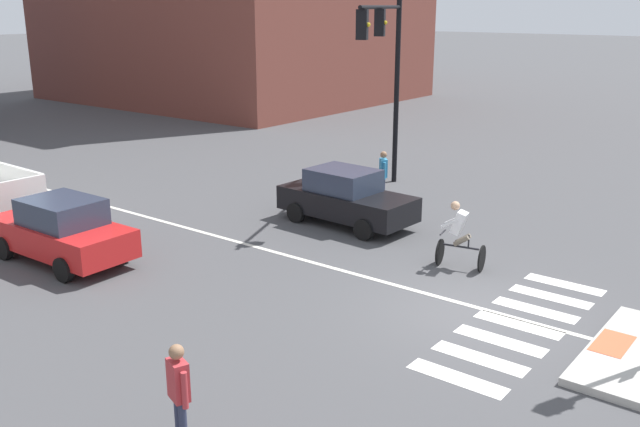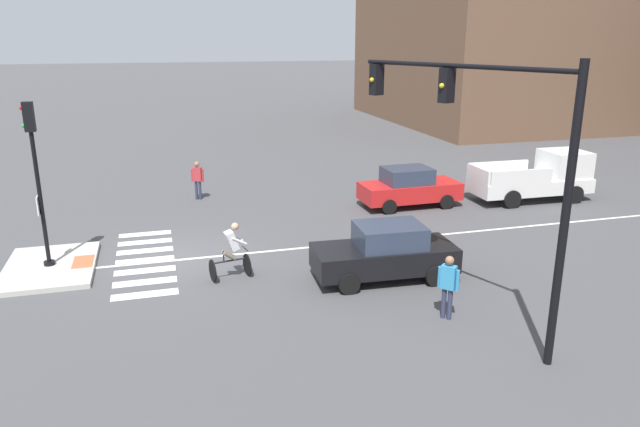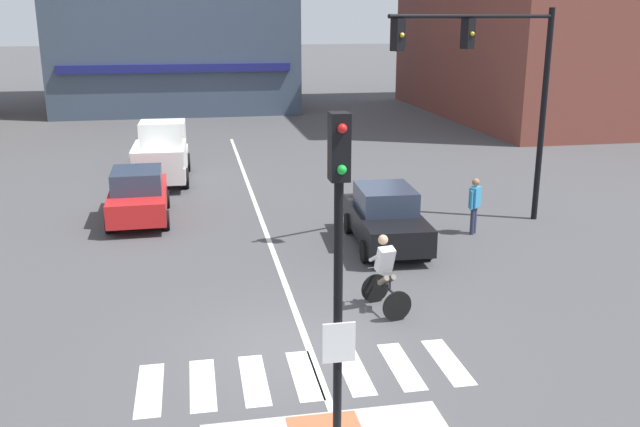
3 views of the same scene
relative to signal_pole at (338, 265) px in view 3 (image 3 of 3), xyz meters
name	(u,v)px [view 3 (image 3 of 3)]	position (x,y,z in m)	size (l,w,h in m)	color
ground_plane	(296,350)	(0.00, 3.75, -3.10)	(300.00, 300.00, 0.00)	#474749
tactile_pad_front	(324,425)	(0.00, 0.96, -2.94)	(1.10, 0.60, 0.01)	#DB5B38
signal_pole	(338,265)	(0.00, 0.00, 0.00)	(0.44, 0.38, 4.90)	black
crosswalk_stripe_a	(150,389)	(-2.69, 2.78, -3.09)	(0.44, 1.80, 0.01)	silver
crosswalk_stripe_b	(203,384)	(-1.80, 2.78, -3.09)	(0.44, 1.80, 0.01)	silver
crosswalk_stripe_c	(254,380)	(-0.90, 2.78, -3.09)	(0.44, 1.80, 0.01)	silver
crosswalk_stripe_d	(304,375)	(0.00, 2.78, -3.09)	(0.44, 1.80, 0.01)	silver
crosswalk_stripe_e	(353,370)	(0.90, 2.78, -3.09)	(0.44, 1.80, 0.01)	silver
crosswalk_stripe_f	(401,366)	(1.80, 2.78, -3.09)	(0.44, 1.80, 0.01)	silver
crosswalk_stripe_g	(448,362)	(2.69, 2.78, -3.09)	(0.44, 1.80, 0.01)	silver
lane_centre_line	(258,211)	(0.25, 13.75, -3.09)	(0.14, 28.00, 0.01)	silver
traffic_light_mast	(500,76)	(6.95, 10.49, 1.42)	(5.68, 2.40, 6.41)	black
building_far_block	(174,7)	(-2.52, 43.86, 3.73)	(16.15, 16.14, 13.61)	#3D4C60
car_red_westbound_far	(138,195)	(-3.50, 13.37, -2.29)	(1.91, 4.13, 1.64)	red
car_black_eastbound_mid	(386,217)	(3.41, 9.55, -2.29)	(2.01, 4.19, 1.64)	black
pickup_truck_white_westbound_distant	(162,154)	(-2.95, 19.24, -2.12)	(2.15, 5.14, 2.08)	white
cyclist	(385,272)	(2.17, 5.27, -2.22)	(0.85, 1.19, 1.68)	black
pedestrian_waiting_far_side	(475,202)	(6.23, 10.08, -2.11)	(0.43, 0.41, 1.67)	#2D334C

